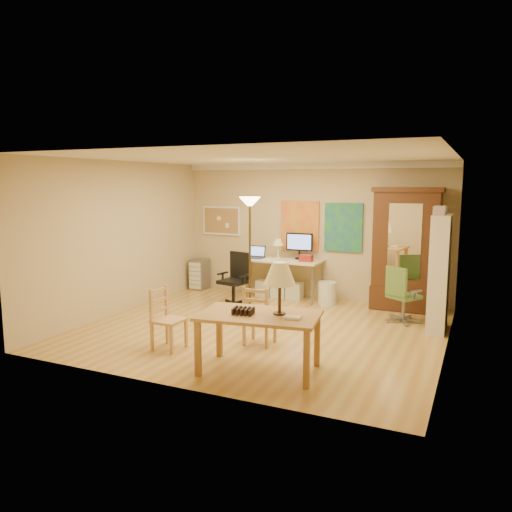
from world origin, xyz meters
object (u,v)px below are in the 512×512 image
at_px(dining_table, 267,303).
at_px(computer_desk, 281,274).
at_px(office_chair_black, 234,292).
at_px(bookshelf, 439,274).
at_px(armoire, 406,257).
at_px(office_chair_green, 402,307).

xyz_separation_m(dining_table, computer_desk, (-1.32, 3.78, -0.38)).
relative_size(office_chair_black, bookshelf, 0.55).
bearing_deg(bookshelf, armoire, 120.00).
xyz_separation_m(dining_table, bookshelf, (1.77, 2.70, 0.04)).
bearing_deg(computer_desk, office_chair_black, -119.52).
xyz_separation_m(office_chair_green, armoire, (-0.10, 0.91, 0.72)).
xyz_separation_m(office_chair_black, armoire, (2.97, 1.05, 0.70)).
bearing_deg(bookshelf, computer_desk, 160.69).
relative_size(office_chair_green, armoire, 0.43).
xyz_separation_m(dining_table, armoire, (1.10, 3.86, 0.10)).
relative_size(computer_desk, office_chair_green, 1.83).
bearing_deg(armoire, office_chair_black, -160.45).
bearing_deg(bookshelf, dining_table, -123.23).
bearing_deg(office_chair_green, office_chair_black, -177.36).
distance_m(computer_desk, office_chair_black, 1.14).
bearing_deg(office_chair_black, office_chair_green, 2.64).
xyz_separation_m(office_chair_black, office_chair_green, (3.06, 0.14, -0.02)).
distance_m(computer_desk, office_chair_green, 2.66).
xyz_separation_m(computer_desk, office_chair_green, (2.51, -0.83, -0.23)).
height_order(dining_table, armoire, armoire).
distance_m(dining_table, bookshelf, 3.23).
bearing_deg(dining_table, office_chair_black, 123.71).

